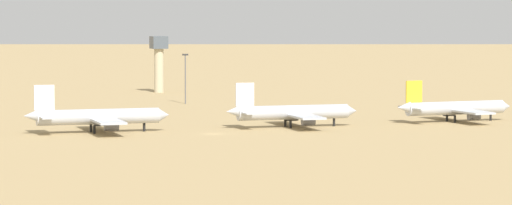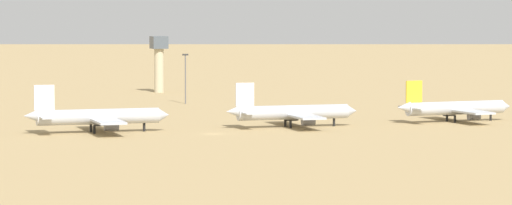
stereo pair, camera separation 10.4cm
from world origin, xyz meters
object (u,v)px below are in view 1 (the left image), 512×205
(parked_jet_white_3, at_px, (292,112))
(parked_jet_yellow_4, at_px, (454,108))
(parked_jet_white_2, at_px, (97,117))
(control_tower, at_px, (159,59))
(light_pole_west, at_px, (185,75))

(parked_jet_white_3, bearing_deg, parked_jet_yellow_4, 3.62)
(parked_jet_white_2, distance_m, control_tower, 145.76)
(parked_jet_white_2, bearing_deg, parked_jet_yellow_4, 1.65)
(light_pole_west, bearing_deg, parked_jet_white_3, -89.42)
(control_tower, bearing_deg, light_pole_west, -97.87)
(parked_jet_white_3, distance_m, parked_jet_yellow_4, 44.70)
(light_pole_west, bearing_deg, control_tower, 82.13)
(parked_jet_yellow_4, xyz_separation_m, control_tower, (-38.19, 137.64, 7.90))
(parked_jet_white_2, distance_m, light_pole_west, 94.50)
(parked_jet_yellow_4, bearing_deg, parked_jet_white_2, 177.15)
(parked_jet_white_2, xyz_separation_m, parked_jet_yellow_4, (92.94, -2.77, -0.21))
(parked_jet_white_3, xyz_separation_m, light_pole_west, (-0.86, 84.20, 5.08))
(light_pole_west, bearing_deg, parked_jet_white_2, -120.14)
(parked_jet_white_3, xyz_separation_m, control_tower, (6.50, 137.45, 7.81))
(parked_jet_white_2, xyz_separation_m, control_tower, (54.75, 134.87, 7.69))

